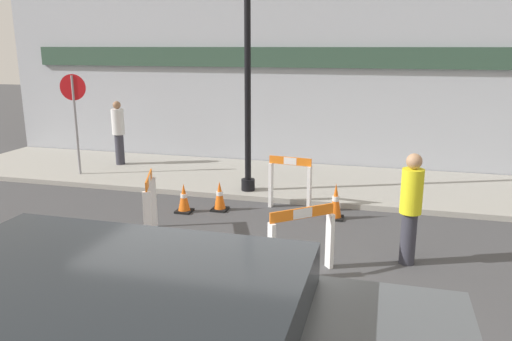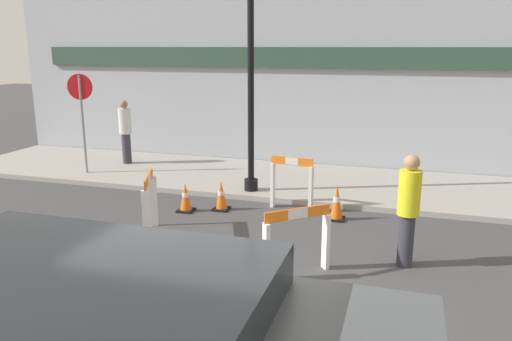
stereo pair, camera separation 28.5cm
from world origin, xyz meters
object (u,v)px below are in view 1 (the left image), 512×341
Objects in this scene: person_pedestrian at (118,131)px; streetlamp_post at (247,17)px; stop_sign at (75,108)px; person_worker at (411,205)px.

streetlamp_post is at bearing 148.35° from person_pedestrian.
person_pedestrian is at bearing -122.63° from stop_sign.
person_pedestrian is (0.41, 1.16, -0.69)m from stop_sign.
streetlamp_post is 4.88m from person_pedestrian.
stop_sign is at bearing 59.39° from person_pedestrian.
stop_sign reaches higher than person_worker.
streetlamp_post is at bearing -30.22° from person_worker.
streetlamp_post reaches higher than person_worker.
stop_sign is (-4.25, 0.30, -1.94)m from streetlamp_post.
streetlamp_post is at bearing 163.06° from stop_sign.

